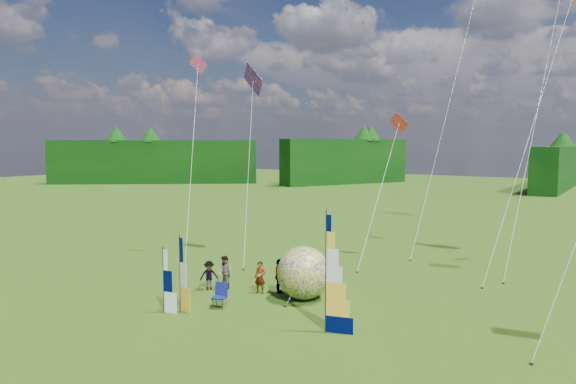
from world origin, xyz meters
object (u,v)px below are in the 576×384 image
Objects in this scene: bol_inflatable at (304,273)px; kite_whale at (543,71)px; side_banner_left at (180,274)px; spectator_b at (225,272)px; spectator_c at (209,275)px; spectator_d at (279,276)px; spectator_a at (260,277)px; camp_chair at (219,296)px; side_banner_far at (164,281)px; feather_banner_main at (326,274)px.

bol_inflatable is 0.11× the size of kite_whale.
side_banner_left is 0.14× the size of kite_whale.
side_banner_left is 3.97m from spectator_b.
spectator_c is 0.87× the size of spectator_d.
bol_inflatable is 19.87m from kite_whale.
spectator_a is 1.42× the size of camp_chair.
side_banner_left is 2.07× the size of spectator_a.
camp_chair is at bearing 37.26° from side_banner_far.
kite_whale reaches higher than bol_inflatable.
spectator_c is (-8.04, 1.73, -1.63)m from feather_banner_main.
feather_banner_main is 1.65× the size of side_banner_far.
side_banner_far is (-0.42, -0.61, -0.24)m from side_banner_left.
feather_banner_main reaches higher than side_banner_far.
side_banner_far is at bearing -151.53° from camp_chair.
kite_whale reaches higher than camp_chair.
feather_banner_main is at bearing -19.46° from camp_chair.
side_banner_left reaches higher than side_banner_far.
bol_inflatable is at bearing 118.82° from feather_banner_main.
feather_banner_main reaches higher than spectator_c.
feather_banner_main is 1.42× the size of side_banner_left.
spectator_a is at bearing -107.43° from kite_whale.
spectator_a is 21.50m from kite_whale.
spectator_d is 3.63m from camp_chair.
spectator_c is 3.09m from camp_chair.
spectator_a is (-5.50, 2.79, -1.58)m from feather_banner_main.
kite_whale is (13.00, 16.11, 11.30)m from spectator_c.
kite_whale is (4.96, 17.84, 9.66)m from feather_banner_main.
bol_inflatable is (4.08, 5.31, -0.15)m from side_banner_far.
camp_chair is (-2.46, -3.40, -0.73)m from bol_inflatable.
feather_banner_main is 3.12× the size of spectator_c.
camp_chair is 0.05× the size of kite_whale.
bol_inflatable is 1.48× the size of spectator_b.
spectator_c is at bearing -111.55° from kite_whale.
feather_banner_main is 8.39m from spectator_c.
camp_chair is at bearing -103.05° from kite_whale.
spectator_c is 1.34× the size of camp_chair.
spectator_b reaches higher than spectator_c.
bol_inflatable is at bearing -34.56° from spectator_c.
spectator_b is 3.16m from camp_chair.
spectator_b is (-0.69, 3.82, -0.82)m from side_banner_left.
kite_whale is at bearing -79.80° from spectator_d.
spectator_a is at bearing 58.03° from side_banner_far.
side_banner_left is 1.16× the size of side_banner_far.
spectator_d is at bearing 22.17° from spectator_a.
spectator_d is 0.07× the size of kite_whale.
side_banner_far is at bearing -129.61° from spectator_c.
bol_inflatable is 1.61m from spectator_d.
kite_whale is (9.66, 14.50, 11.18)m from spectator_d.
spectator_c is 3.70m from spectator_d.
camp_chair is at bearing -104.78° from spectator_a.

